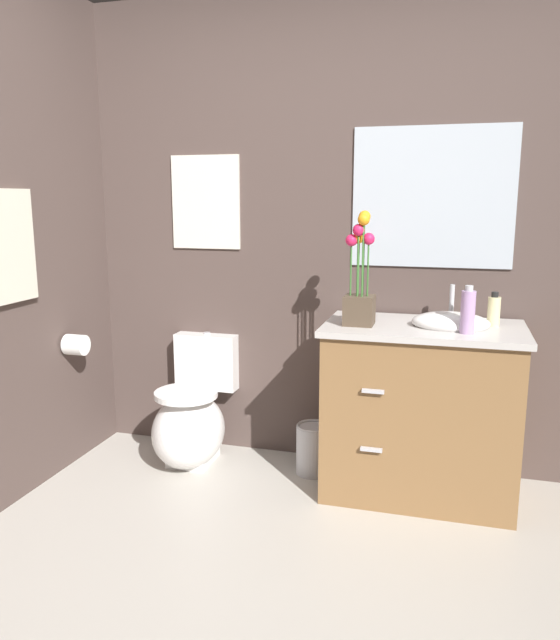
{
  "coord_description": "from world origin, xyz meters",
  "views": [
    {
      "loc": [
        0.49,
        -1.6,
        1.45
      ],
      "look_at": [
        -0.33,
        1.29,
        0.85
      ],
      "focal_mm": 34.52,
      "sensor_mm": 36.0,
      "label": 1
    }
  ],
  "objects_px": {
    "soap_bottle": "(468,311)",
    "toilet_paper_roll": "(76,345)",
    "wall_poster": "(206,202)",
    "wall_mirror": "(433,197)",
    "lotion_bottle": "(468,308)",
    "trash_bin": "(313,449)",
    "hand_wash_bottle": "(494,311)",
    "hanging_towel": "(12,246)",
    "toilet": "(192,420)",
    "flower_vase": "(360,285)",
    "vanity_cabinet": "(421,408)"
  },
  "relations": [
    {
      "from": "wall_poster",
      "to": "hanging_towel",
      "type": "relative_size",
      "value": 0.98
    },
    {
      "from": "vanity_cabinet",
      "to": "flower_vase",
      "type": "distance_m",
      "value": 0.68
    },
    {
      "from": "vanity_cabinet",
      "to": "lotion_bottle",
      "type": "xyz_separation_m",
      "value": [
        0.19,
        0.04,
        0.5
      ]
    },
    {
      "from": "hanging_towel",
      "to": "toilet_paper_roll",
      "type": "relative_size",
      "value": 4.73
    },
    {
      "from": "wall_mirror",
      "to": "hanging_towel",
      "type": "distance_m",
      "value": 2.04
    },
    {
      "from": "toilet",
      "to": "lotion_bottle",
      "type": "height_order",
      "value": "lotion_bottle"
    },
    {
      "from": "lotion_bottle",
      "to": "soap_bottle",
      "type": "bearing_deg",
      "value": -91.14
    },
    {
      "from": "wall_poster",
      "to": "hand_wash_bottle",
      "type": "bearing_deg",
      "value": -8.03
    },
    {
      "from": "soap_bottle",
      "to": "toilet_paper_roll",
      "type": "height_order",
      "value": "soap_bottle"
    },
    {
      "from": "lotion_bottle",
      "to": "toilet",
      "type": "bearing_deg",
      "value": -179.25
    },
    {
      "from": "trash_bin",
      "to": "toilet_paper_roll",
      "type": "bearing_deg",
      "value": -169.1
    },
    {
      "from": "flower_vase",
      "to": "wall_mirror",
      "type": "bearing_deg",
      "value": 49.84
    },
    {
      "from": "vanity_cabinet",
      "to": "wall_poster",
      "type": "height_order",
      "value": "wall_poster"
    },
    {
      "from": "lotion_bottle",
      "to": "hand_wash_bottle",
      "type": "bearing_deg",
      "value": 14.98
    },
    {
      "from": "wall_poster",
      "to": "soap_bottle",
      "type": "bearing_deg",
      "value": -16.58
    },
    {
      "from": "soap_bottle",
      "to": "flower_vase",
      "type": "bearing_deg",
      "value": 172.74
    },
    {
      "from": "hand_wash_bottle",
      "to": "hanging_towel",
      "type": "relative_size",
      "value": 0.31
    },
    {
      "from": "flower_vase",
      "to": "trash_bin",
      "type": "height_order",
      "value": "flower_vase"
    },
    {
      "from": "vanity_cabinet",
      "to": "hanging_towel",
      "type": "xyz_separation_m",
      "value": [
        -1.85,
        -0.53,
        0.79
      ]
    },
    {
      "from": "trash_bin",
      "to": "wall_poster",
      "type": "height_order",
      "value": "wall_poster"
    },
    {
      "from": "toilet",
      "to": "wall_poster",
      "type": "xyz_separation_m",
      "value": [
        0.0,
        0.27,
        1.18
      ]
    },
    {
      "from": "soap_bottle",
      "to": "hanging_towel",
      "type": "height_order",
      "value": "hanging_towel"
    },
    {
      "from": "trash_bin",
      "to": "wall_mirror",
      "type": "relative_size",
      "value": 0.34
    },
    {
      "from": "vanity_cabinet",
      "to": "hanging_towel",
      "type": "distance_m",
      "value": 2.08
    },
    {
      "from": "toilet",
      "to": "soap_bottle",
      "type": "bearing_deg",
      "value": -6.22
    },
    {
      "from": "flower_vase",
      "to": "wall_poster",
      "type": "xyz_separation_m",
      "value": [
        -0.92,
        0.36,
        0.38
      ]
    },
    {
      "from": "toilet",
      "to": "wall_mirror",
      "type": "xyz_separation_m",
      "value": [
        1.23,
        0.27,
        1.21
      ]
    },
    {
      "from": "toilet",
      "to": "hand_wash_bottle",
      "type": "distance_m",
      "value": 1.68
    },
    {
      "from": "lotion_bottle",
      "to": "hand_wash_bottle",
      "type": "height_order",
      "value": "lotion_bottle"
    },
    {
      "from": "toilet",
      "to": "toilet_paper_roll",
      "type": "bearing_deg",
      "value": -160.99
    },
    {
      "from": "vanity_cabinet",
      "to": "wall_poster",
      "type": "relative_size",
      "value": 2.02
    },
    {
      "from": "trash_bin",
      "to": "wall_mirror",
      "type": "distance_m",
      "value": 1.44
    },
    {
      "from": "trash_bin",
      "to": "vanity_cabinet",
      "type": "bearing_deg",
      "value": -7.22
    },
    {
      "from": "wall_poster",
      "to": "lotion_bottle",
      "type": "bearing_deg",
      "value": -9.95
    },
    {
      "from": "wall_mirror",
      "to": "toilet_paper_roll",
      "type": "bearing_deg",
      "value": -165.51
    },
    {
      "from": "vanity_cabinet",
      "to": "flower_vase",
      "type": "relative_size",
      "value": 1.92
    },
    {
      "from": "flower_vase",
      "to": "trash_bin",
      "type": "distance_m",
      "value": 0.95
    },
    {
      "from": "hand_wash_bottle",
      "to": "toilet_paper_roll",
      "type": "xyz_separation_m",
      "value": [
        -2.11,
        -0.25,
        -0.25
      ]
    },
    {
      "from": "toilet",
      "to": "trash_bin",
      "type": "distance_m",
      "value": 0.69
    },
    {
      "from": "vanity_cabinet",
      "to": "wall_mirror",
      "type": "height_order",
      "value": "wall_mirror"
    },
    {
      "from": "toilet",
      "to": "hanging_towel",
      "type": "xyz_separation_m",
      "value": [
        -0.62,
        -0.56,
        0.99
      ]
    },
    {
      "from": "hanging_towel",
      "to": "hand_wash_bottle",
      "type": "bearing_deg",
      "value": 15.72
    },
    {
      "from": "soap_bottle",
      "to": "toilet_paper_roll",
      "type": "bearing_deg",
      "value": -178.78
    },
    {
      "from": "hand_wash_bottle",
      "to": "hanging_towel",
      "type": "xyz_separation_m",
      "value": [
        -2.16,
        -0.61,
        0.3
      ]
    },
    {
      "from": "trash_bin",
      "to": "wall_poster",
      "type": "xyz_separation_m",
      "value": [
        -0.68,
        0.22,
        1.29
      ]
    },
    {
      "from": "wall_poster",
      "to": "wall_mirror",
      "type": "height_order",
      "value": "wall_mirror"
    },
    {
      "from": "toilet",
      "to": "soap_bottle",
      "type": "distance_m",
      "value": 1.59
    },
    {
      "from": "lotion_bottle",
      "to": "wall_mirror",
      "type": "height_order",
      "value": "wall_mirror"
    },
    {
      "from": "flower_vase",
      "to": "wall_poster",
      "type": "height_order",
      "value": "wall_poster"
    },
    {
      "from": "flower_vase",
      "to": "wall_poster",
      "type": "relative_size",
      "value": 1.05
    }
  ]
}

